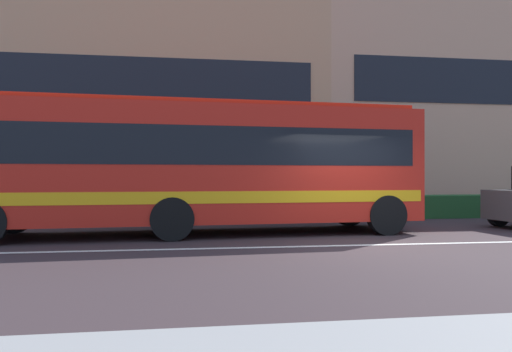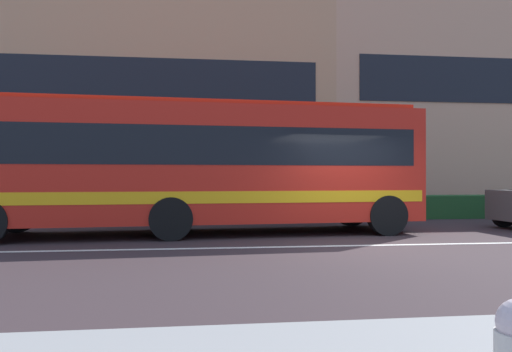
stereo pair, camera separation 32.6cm
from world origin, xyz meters
TOP-DOWN VIEW (x-y plane):
  - ground_plane at (0.00, 0.00)m, footprint 160.00×160.00m
  - lane_centre_line at (0.00, 0.00)m, footprint 60.00×0.16m
  - hedge_row_far at (3.06, 6.43)m, footprint 20.64×1.10m
  - apartment_block_left at (-8.93, 14.71)m, footprint 21.99×10.87m
  - transit_bus at (-3.58, 2.53)m, footprint 11.41×3.34m

SIDE VIEW (x-z plane):
  - ground_plane at x=0.00m, z-range 0.00..0.00m
  - lane_centre_line at x=0.00m, z-range 0.00..0.01m
  - hedge_row_far at x=3.06m, z-range 0.00..0.80m
  - transit_bus at x=-3.58m, z-range 0.17..3.47m
  - apartment_block_left at x=-8.93m, z-range 0.00..9.00m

